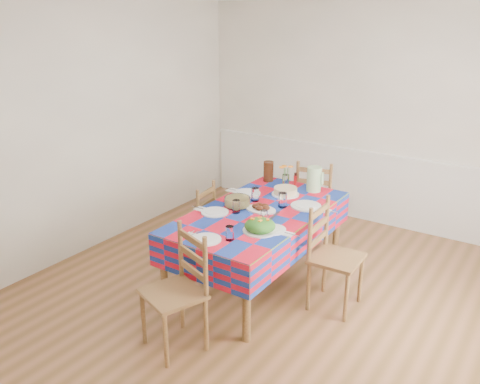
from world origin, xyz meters
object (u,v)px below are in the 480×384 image
(chair_left, at_px, (196,223))
(chair_right, at_px, (332,257))
(green_pitcher, at_px, (314,179))
(meat_platter, at_px, (261,208))
(tea_pitcher, at_px, (268,171))
(dining_table, at_px, (259,219))
(chair_far, at_px, (315,200))
(chair_near, at_px, (178,292))

(chair_left, bearing_deg, chair_right, 81.47)
(green_pitcher, distance_m, chair_right, 1.08)
(meat_platter, relative_size, green_pitcher, 1.16)
(meat_platter, xyz_separation_m, tea_pitcher, (-0.40, 0.81, 0.09))
(dining_table, distance_m, chair_far, 1.25)
(green_pitcher, height_order, chair_far, green_pitcher)
(chair_near, distance_m, chair_far, 2.47)
(meat_platter, bearing_deg, chair_near, -89.66)
(meat_platter, bearing_deg, chair_right, -1.94)
(tea_pitcher, distance_m, chair_right, 1.48)
(green_pitcher, xyz_separation_m, chair_far, (-0.17, 0.42, -0.41))
(chair_near, xyz_separation_m, chair_right, (0.76, 1.23, -0.00))
(chair_near, height_order, chair_right, chair_near)
(tea_pitcher, relative_size, chair_near, 0.23)
(dining_table, bearing_deg, chair_left, 179.57)
(dining_table, distance_m, meat_platter, 0.11)
(dining_table, distance_m, chair_left, 0.82)
(tea_pitcher, distance_m, chair_near, 2.14)
(chair_far, xyz_separation_m, chair_right, (0.77, -1.24, 0.01))
(chair_left, bearing_deg, chair_far, 138.79)
(meat_platter, distance_m, tea_pitcher, 0.90)
(meat_platter, relative_size, tea_pitcher, 1.36)
(dining_table, height_order, tea_pitcher, tea_pitcher)
(chair_right, bearing_deg, green_pitcher, 33.99)
(green_pitcher, relative_size, tea_pitcher, 1.17)
(meat_platter, height_order, chair_left, chair_left)
(meat_platter, xyz_separation_m, chair_near, (0.01, -1.26, -0.29))
(chair_near, distance_m, chair_left, 1.48)
(green_pitcher, distance_m, chair_near, 2.09)
(meat_platter, distance_m, chair_left, 0.87)
(dining_table, bearing_deg, tea_pitcher, 115.04)
(green_pitcher, xyz_separation_m, chair_near, (-0.17, -2.05, -0.40))
(dining_table, relative_size, chair_near, 1.96)
(dining_table, relative_size, chair_left, 2.20)
(dining_table, height_order, meat_platter, meat_platter)
(chair_near, distance_m, chair_right, 1.45)
(chair_left, relative_size, chair_right, 0.90)
(green_pitcher, distance_m, tea_pitcher, 0.57)
(dining_table, distance_m, green_pitcher, 0.86)
(tea_pitcher, height_order, chair_left, tea_pitcher)
(meat_platter, distance_m, green_pitcher, 0.81)
(tea_pitcher, distance_m, chair_left, 1.01)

